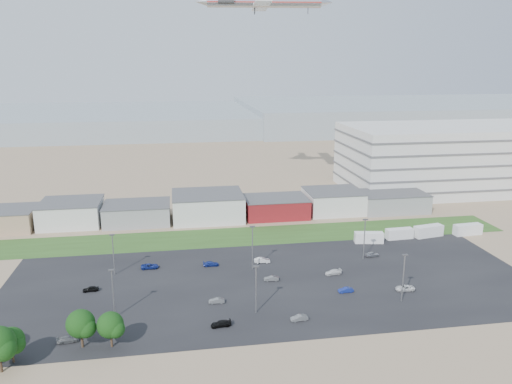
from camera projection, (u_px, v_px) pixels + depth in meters
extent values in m
plane|color=#94795E|center=(266.00, 329.00, 93.48)|extent=(700.00, 700.00, 0.00)
cube|color=black|center=(272.00, 282.00, 113.37)|extent=(120.00, 50.00, 0.01)
cube|color=#2E4E1D|center=(234.00, 237.00, 143.16)|extent=(160.00, 16.00, 0.02)
cube|color=silver|center=(448.00, 158.00, 195.14)|extent=(80.00, 40.00, 25.00)
imported|color=silver|center=(405.00, 288.00, 109.26)|extent=(4.29, 2.28, 1.15)
imported|color=navy|center=(346.00, 290.00, 108.41)|extent=(3.38, 1.30, 1.10)
imported|color=black|center=(221.00, 324.00, 94.37)|extent=(4.00, 1.87, 1.13)
imported|color=#595B5E|center=(217.00, 301.00, 103.56)|extent=(3.37, 1.36, 1.09)
imported|color=black|center=(91.00, 289.00, 108.88)|extent=(3.49, 1.64, 1.15)
imported|color=navy|center=(211.00, 264.00, 122.54)|extent=(3.88, 1.61, 1.12)
imported|color=#595B5E|center=(271.00, 278.00, 114.24)|extent=(3.43, 1.53, 1.09)
imported|color=#A5A5AA|center=(372.00, 254.00, 128.40)|extent=(3.86, 1.93, 1.26)
imported|color=navy|center=(150.00, 266.00, 120.99)|extent=(4.29, 2.01, 1.19)
imported|color=#595B5E|center=(68.00, 339.00, 89.07)|extent=(4.01, 2.03, 1.12)
imported|color=silver|center=(262.00, 260.00, 124.51)|extent=(4.06, 1.73, 1.30)
imported|color=silver|center=(333.00, 272.00, 117.60)|extent=(4.14, 2.11, 1.15)
imported|color=#595B5E|center=(299.00, 318.00, 96.51)|extent=(3.55, 1.56, 1.13)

